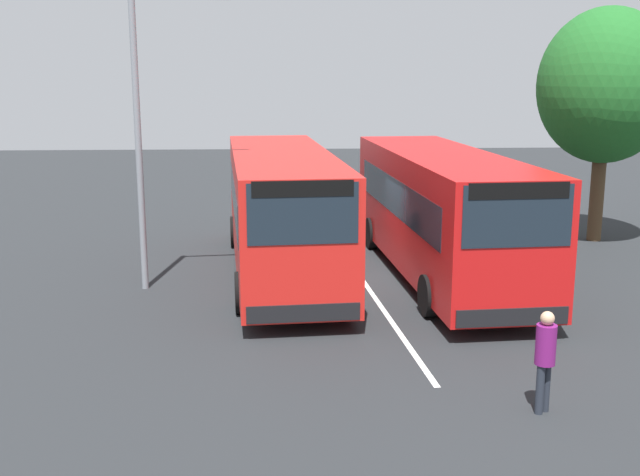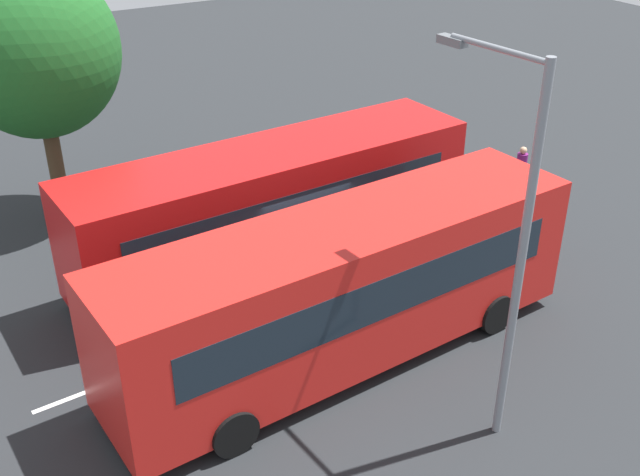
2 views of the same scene
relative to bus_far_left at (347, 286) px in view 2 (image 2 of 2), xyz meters
name	(u,v)px [view 2 (image 2 of 2)]	position (x,y,z in m)	size (l,w,h in m)	color
ground_plane	(326,300)	(0.73, 2.06, -1.78)	(69.22, 69.22, 0.00)	#232628
bus_far_left	(347,286)	(0.00, 0.00, 0.00)	(10.69, 3.29, 3.25)	red
bus_center_left	(275,204)	(0.46, 4.16, 0.00)	(10.68, 3.21, 3.25)	red
pedestrian	(521,168)	(8.81, 4.07, -0.80)	(0.45, 0.45, 1.67)	#232833
street_lamp	(513,234)	(1.25, -3.20, 2.38)	(0.41, 2.38, 7.20)	gray
depot_tree	(35,51)	(-3.63, 10.00, 3.06)	(4.53, 4.08, 7.25)	#4C3823
lane_stripe_outer_left	(326,300)	(0.73, 2.06, -1.78)	(14.13, 0.12, 0.01)	silver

